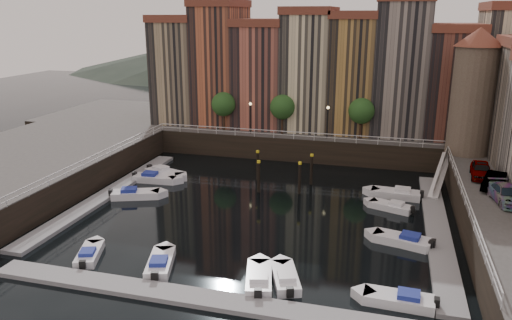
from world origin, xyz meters
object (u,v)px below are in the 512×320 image
(gangway, at_px, (440,173))
(car_b, at_px, (494,182))
(corner_tower, at_px, (474,90))
(car_c, at_px, (506,195))
(boat_left_4, at_px, (164,173))
(mooring_pilings, at_px, (282,173))
(car_a, at_px, (481,171))
(boat_left_3, at_px, (155,178))
(boat_left_2, at_px, (134,194))

(gangway, relative_size, car_b, 1.90)
(corner_tower, height_order, car_c, corner_tower)
(gangway, distance_m, boat_left_4, 30.64)
(mooring_pilings, relative_size, car_a, 1.41)
(boat_left_4, height_order, car_c, car_c)
(corner_tower, xyz_separation_m, boat_left_3, (-33.50, -10.20, -9.80))
(boat_left_2, height_order, boat_left_3, boat_left_3)
(boat_left_2, height_order, car_a, car_a)
(gangway, bearing_deg, corner_tower, 57.20)
(car_b, bearing_deg, boat_left_2, -155.02)
(boat_left_2, bearing_deg, car_c, -21.14)
(gangway, xyz_separation_m, boat_left_2, (-30.25, -10.92, -1.53))
(car_b, bearing_deg, mooring_pilings, -171.30)
(corner_tower, bearing_deg, gangway, -122.80)
(boat_left_2, distance_m, boat_left_4, 7.33)
(boat_left_2, height_order, boat_left_4, boat_left_4)
(boat_left_4, bearing_deg, gangway, 24.96)
(boat_left_2, distance_m, car_a, 34.15)
(boat_left_4, bearing_deg, car_a, 16.56)
(mooring_pilings, bearing_deg, car_b, -10.72)
(boat_left_4, height_order, car_a, car_a)
(boat_left_4, distance_m, car_c, 35.52)
(boat_left_4, xyz_separation_m, car_c, (34.57, -7.46, 3.32))
(mooring_pilings, xyz_separation_m, boat_left_3, (-14.16, -1.92, -1.26))
(corner_tower, distance_m, boat_left_2, 37.85)
(gangway, height_order, mooring_pilings, gangway)
(corner_tower, xyz_separation_m, car_a, (0.23, -9.06, -6.42))
(mooring_pilings, bearing_deg, car_c, -19.44)
(corner_tower, distance_m, car_c, 16.89)
(boat_left_4, relative_size, car_c, 1.06)
(corner_tower, height_order, car_b, corner_tower)
(boat_left_2, relative_size, car_a, 1.13)
(car_a, bearing_deg, car_c, -76.70)
(boat_left_4, xyz_separation_m, car_a, (33.52, -0.97, 3.38))
(corner_tower, height_order, car_a, corner_tower)
(boat_left_2, relative_size, boat_left_3, 1.00)
(boat_left_3, xyz_separation_m, car_c, (34.77, -5.35, 3.32))
(gangway, height_order, boat_left_4, gangway)
(corner_tower, xyz_separation_m, car_b, (0.92, -12.11, -6.47))
(gangway, relative_size, boat_left_4, 1.59)
(mooring_pilings, relative_size, boat_left_4, 1.23)
(mooring_pilings, distance_m, boat_left_3, 14.35)
(boat_left_4, distance_m, car_b, 34.61)
(boat_left_2, xyz_separation_m, car_c, (34.42, -0.13, 3.33))
(boat_left_4, distance_m, car_a, 33.71)
(boat_left_2, bearing_deg, mooring_pilings, 6.43)
(boat_left_2, bearing_deg, car_a, -10.14)
(car_a, bearing_deg, boat_left_2, -165.07)
(boat_left_3, bearing_deg, gangway, 6.45)
(corner_tower, distance_m, boat_left_4, 35.64)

